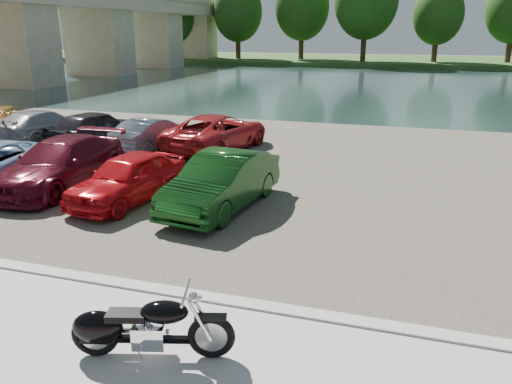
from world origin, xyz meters
TOP-DOWN VIEW (x-y plane):
  - ground at (0.00, 0.00)m, footprint 200.00×200.00m
  - kerb at (0.00, 2.00)m, footprint 60.00×0.30m
  - parking_lot at (0.00, 11.00)m, footprint 60.00×18.00m
  - river at (0.00, 40.00)m, footprint 120.00×40.00m
  - far_bank at (0.00, 72.00)m, footprint 120.00×24.00m
  - bridge at (-28.00, 41.02)m, footprint 7.00×56.00m
  - far_trees at (4.36, 65.79)m, footprint 70.25×10.68m
  - motorcycle at (0.29, 0.21)m, footprint 2.28×0.97m
  - car_3 at (-6.14, 6.93)m, footprint 2.14×4.98m
  - car_4 at (-3.51, 6.36)m, footprint 2.17×4.11m
  - car_5 at (-0.87, 6.59)m, footprint 2.06×4.53m
  - car_6 at (-13.56, 12.60)m, footprint 3.84×5.34m
  - car_7 at (-10.99, 12.01)m, footprint 2.10×4.80m
  - car_8 at (-8.45, 12.09)m, footprint 2.45×4.53m
  - car_9 at (-5.89, 12.16)m, footprint 1.99×3.99m
  - car_10 at (-3.45, 12.80)m, footprint 3.16×5.44m

SIDE VIEW (x-z plane):
  - ground at x=0.00m, z-range 0.00..0.00m
  - river at x=0.00m, z-range 0.00..0.00m
  - parking_lot at x=0.00m, z-range 0.00..0.04m
  - kerb at x=0.00m, z-range 0.00..0.14m
  - far_bank at x=0.00m, z-range 0.00..0.60m
  - motorcycle at x=0.29m, z-range 0.04..1.09m
  - car_9 at x=-5.89m, z-range 0.04..1.30m
  - car_4 at x=-3.51m, z-range 0.04..1.37m
  - car_6 at x=-13.56m, z-range 0.04..1.39m
  - car_7 at x=-10.99m, z-range 0.04..1.41m
  - car_10 at x=-3.45m, z-range 0.04..1.46m
  - car_3 at x=-6.14m, z-range 0.04..1.47m
  - car_5 at x=-0.87m, z-range 0.04..1.48m
  - car_8 at x=-8.45m, z-range 0.04..1.50m
  - bridge at x=-28.00m, z-range 1.24..9.79m
  - far_trees at x=4.36m, z-range 1.23..13.75m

